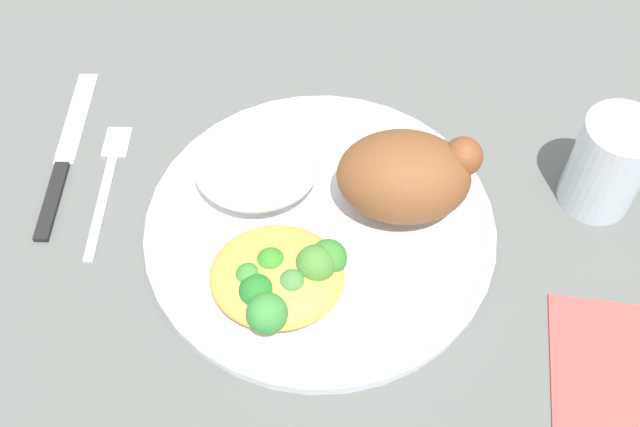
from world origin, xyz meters
name	(u,v)px	position (x,y,z in m)	size (l,w,h in m)	color
ground_plane	(320,233)	(0.00, 0.00, 0.00)	(2.00, 2.00, 0.00)	#5F625C
plate	(320,226)	(0.00, 0.00, 0.01)	(0.28, 0.28, 0.02)	white
roasted_chicken	(407,176)	(0.07, 0.02, 0.05)	(0.11, 0.08, 0.07)	brown
rice_pile	(256,164)	(-0.05, 0.04, 0.04)	(0.10, 0.10, 0.04)	white
mac_cheese_with_broccoli	(280,277)	(-0.02, -0.06, 0.03)	(0.10, 0.10, 0.04)	gold
fork	(107,181)	(-0.18, 0.04, 0.00)	(0.02, 0.14, 0.01)	silver
knife	(62,164)	(-0.23, 0.06, 0.00)	(0.02, 0.19, 0.01)	black
water_glass	(608,164)	(0.23, 0.05, 0.04)	(0.06, 0.06, 0.09)	silver
napkin	(605,366)	(0.21, -0.10, 0.00)	(0.08, 0.11, 0.00)	#DB4C47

